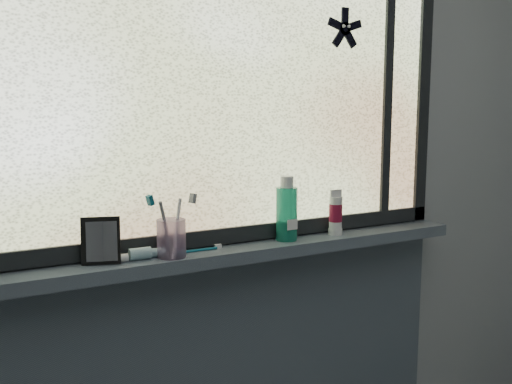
{
  "coord_description": "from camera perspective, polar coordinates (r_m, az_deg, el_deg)",
  "views": [
    {
      "loc": [
        -0.82,
        -0.34,
        1.45
      ],
      "look_at": [
        -0.06,
        1.05,
        1.22
      ],
      "focal_mm": 40.0,
      "sensor_mm": 36.0,
      "label": 1
    }
  ],
  "objects": [
    {
      "name": "cream_tube",
      "position": [
        1.98,
        7.97,
        -1.87
      ],
      "size": [
        0.06,
        0.06,
        0.11
      ],
      "primitive_type": "cylinder",
      "rotation": [
        0.0,
        0.0,
        -0.3
      ],
      "color": "silver",
      "rests_on": "windowsill"
    },
    {
      "name": "frame_mullion",
      "position": [
        2.15,
        12.93,
        10.23
      ],
      "size": [
        0.03,
        0.03,
        1.0
      ],
      "primitive_type": "cube",
      "color": "black",
      "rests_on": "wall_back"
    },
    {
      "name": "toothpaste_tube",
      "position": [
        1.69,
        -10.84,
        -5.99
      ],
      "size": [
        0.2,
        0.06,
        0.04
      ],
      "primitive_type": null,
      "rotation": [
        0.0,
        0.0,
        -0.12
      ],
      "color": "silver",
      "rests_on": "windowsill"
    },
    {
      "name": "wall_back",
      "position": [
        1.85,
        -2.05,
        2.07
      ],
      "size": [
        3.0,
        0.01,
        2.5
      ],
      "primitive_type": "cube",
      "color": "#9EA3A8",
      "rests_on": "ground"
    },
    {
      "name": "vanity_mirror",
      "position": [
        1.65,
        -15.26,
        -4.72
      ],
      "size": [
        0.12,
        0.08,
        0.13
      ],
      "primitive_type": "cube",
      "rotation": [
        0.0,
        0.0,
        -0.31
      ],
      "color": "black",
      "rests_on": "windowsill"
    },
    {
      "name": "windowsill",
      "position": [
        1.82,
        -0.95,
        -5.99
      ],
      "size": [
        1.62,
        0.14,
        0.04
      ],
      "primitive_type": "cube",
      "color": "#4A5562",
      "rests_on": "wall_back"
    },
    {
      "name": "starfish_sticker",
      "position": [
        2.03,
        8.87,
        15.83
      ],
      "size": [
        0.15,
        0.02,
        0.15
      ],
      "primitive_type": null,
      "color": "black",
      "rests_on": "window_pane"
    },
    {
      "name": "toothbrush_cup",
      "position": [
        1.69,
        -8.46,
        -4.6
      ],
      "size": [
        0.11,
        0.11,
        0.11
      ],
      "primitive_type": "cylinder",
      "rotation": [
        0.0,
        0.0,
        0.34
      ],
      "color": "#B28FBD",
      "rests_on": "windowsill"
    },
    {
      "name": "frame_bottom",
      "position": [
        1.85,
        -1.64,
        -4.17
      ],
      "size": [
        1.6,
        0.03,
        0.05
      ],
      "primitive_type": "cube",
      "color": "black",
      "rests_on": "windowsill"
    },
    {
      "name": "frame_right",
      "position": [
        2.27,
        16.29,
        9.99
      ],
      "size": [
        0.05,
        0.03,
        1.1
      ],
      "primitive_type": "cube",
      "color": "black",
      "rests_on": "wall_back"
    },
    {
      "name": "window_pane",
      "position": [
        1.82,
        -1.76,
        10.82
      ],
      "size": [
        1.5,
        0.01,
        1.0
      ],
      "primitive_type": "cube",
      "color": "silver",
      "rests_on": "wall_back"
    },
    {
      "name": "mouthwash_bottle",
      "position": [
        1.88,
        3.09,
        -1.64
      ],
      "size": [
        0.09,
        0.09,
        0.18
      ],
      "primitive_type": "cylinder",
      "rotation": [
        0.0,
        0.0,
        0.29
      ],
      "color": "#1E9E7D",
      "rests_on": "windowsill"
    },
    {
      "name": "toothbrush_lying",
      "position": [
        1.75,
        -6.15,
        -5.79
      ],
      "size": [
        0.18,
        0.02,
        0.01
      ],
      "primitive_type": null,
      "rotation": [
        0.0,
        0.0,
        -0.01
      ],
      "color": "#0C5872",
      "rests_on": "windowsill"
    }
  ]
}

